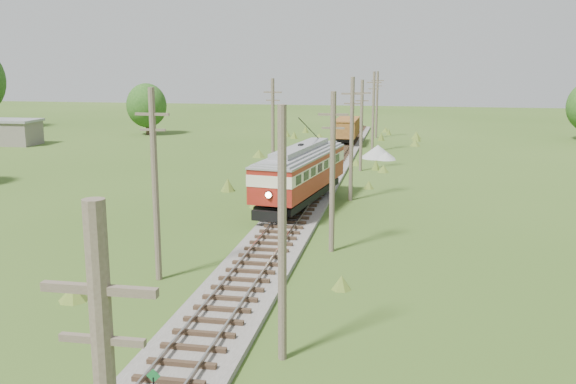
% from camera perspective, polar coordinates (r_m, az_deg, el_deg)
% --- Properties ---
extents(railbed_main, '(3.60, 96.00, 0.57)m').
position_cam_1_polar(railbed_main, '(50.79, 2.26, 0.33)').
color(railbed_main, '#605B54').
rests_on(railbed_main, ground).
extents(switch_marker, '(0.45, 0.06, 1.08)m').
position_cam_1_polar(switch_marker, '(20.64, -11.86, -16.23)').
color(switch_marker, black).
rests_on(switch_marker, ground).
extents(streetcar, '(4.82, 12.90, 5.84)m').
position_cam_1_polar(streetcar, '(44.28, 1.14, 1.94)').
color(streetcar, black).
rests_on(streetcar, ground).
extents(gondola, '(2.56, 7.83, 2.60)m').
position_cam_1_polar(gondola, '(78.47, 5.25, 5.64)').
color(gondola, black).
rests_on(gondola, ground).
extents(gravel_pile, '(3.78, 4.01, 1.37)m').
position_cam_1_polar(gravel_pile, '(68.16, 8.10, 3.53)').
color(gravel_pile, gray).
rests_on(gravel_pile, ground).
extents(utility_pole_r_1, '(0.30, 0.30, 8.80)m').
position_cam_1_polar(utility_pole_r_1, '(21.47, -0.52, -4.01)').
color(utility_pole_r_1, brown).
rests_on(utility_pole_r_1, ground).
extents(utility_pole_r_2, '(1.60, 0.30, 8.60)m').
position_cam_1_polar(utility_pole_r_2, '(33.99, 3.98, 1.88)').
color(utility_pole_r_2, brown).
rests_on(utility_pole_r_2, ground).
extents(utility_pole_r_3, '(1.60, 0.30, 9.00)m').
position_cam_1_polar(utility_pole_r_3, '(46.78, 5.68, 4.80)').
color(utility_pole_r_3, brown).
rests_on(utility_pole_r_3, ground).
extents(utility_pole_r_4, '(1.60, 0.30, 8.40)m').
position_cam_1_polar(utility_pole_r_4, '(59.72, 6.54, 5.98)').
color(utility_pole_r_4, brown).
rests_on(utility_pole_r_4, ground).
extents(utility_pole_r_5, '(1.60, 0.30, 8.90)m').
position_cam_1_polar(utility_pole_r_5, '(72.60, 7.59, 7.16)').
color(utility_pole_r_5, brown).
rests_on(utility_pole_r_5, ground).
extents(utility_pole_r_6, '(1.60, 0.30, 8.70)m').
position_cam_1_polar(utility_pole_r_6, '(85.57, 7.91, 7.76)').
color(utility_pole_r_6, brown).
rests_on(utility_pole_r_6, ground).
extents(utility_pole_l_a, '(1.60, 0.30, 9.00)m').
position_cam_1_polar(utility_pole_l_a, '(30.03, -11.73, 0.74)').
color(utility_pole_l_a, brown).
rests_on(utility_pole_l_a, ground).
extents(utility_pole_l_b, '(1.60, 0.30, 8.60)m').
position_cam_1_polar(utility_pole_l_b, '(56.77, -1.35, 5.86)').
color(utility_pole_l_b, brown).
rests_on(utility_pole_l_b, ground).
extents(tree_mid_a, '(5.46, 5.46, 7.03)m').
position_cam_1_polar(tree_mid_a, '(90.57, -12.46, 7.53)').
color(tree_mid_a, '#38281C').
rests_on(tree_mid_a, ground).
extents(shed, '(6.40, 4.40, 3.10)m').
position_cam_1_polar(shed, '(85.01, -23.32, 4.93)').
color(shed, slate).
rests_on(shed, ground).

